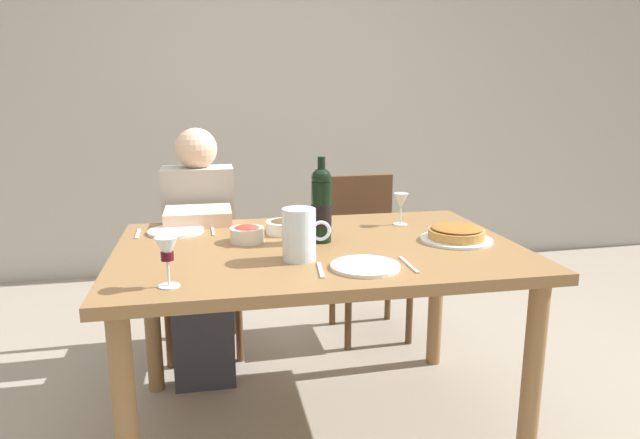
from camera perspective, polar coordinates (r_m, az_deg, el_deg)
name	(u,v)px	position (r m, az deg, el deg)	size (l,w,h in m)	color
ground_plane	(318,424)	(2.43, -0.17, -20.20)	(8.00, 8.00, 0.00)	gray
back_wall	(260,82)	(4.22, -6.15, 13.81)	(8.00, 0.10, 2.80)	#B2ADA3
dining_table	(318,268)	(2.14, -0.18, -5.02)	(1.50, 1.00, 0.76)	olive
wine_bottle	(321,205)	(2.13, 0.14, 1.48)	(0.08, 0.08, 0.33)	black
water_pitcher	(299,237)	(1.91, -2.12, -1.84)	(0.17, 0.12, 0.18)	silver
baked_tart	(456,234)	(2.23, 13.76, -1.44)	(0.28, 0.28, 0.06)	silver
salad_bowl	(247,233)	(2.17, -7.47, -1.40)	(0.13, 0.13, 0.07)	silver
olive_bowl	(285,226)	(2.29, -3.63, -0.64)	(0.16, 0.16, 0.06)	white
wine_glass_left_diner	(401,202)	(2.44, 8.26, 1.74)	(0.06, 0.06, 0.14)	silver
wine_glass_right_diner	(167,252)	(1.70, -15.36, -3.19)	(0.07, 0.07, 0.15)	silver
dinner_plate_left_setting	(365,266)	(1.85, 4.64, -4.78)	(0.23, 0.23, 0.01)	white
dinner_plate_right_setting	(176,231)	(2.37, -14.52, -1.17)	(0.23, 0.23, 0.01)	white
fork_left_setting	(321,270)	(1.81, 0.06, -5.18)	(0.16, 0.01, 0.01)	silver
knife_left_setting	(408,265)	(1.89, 9.03, -4.56)	(0.18, 0.01, 0.01)	silver
knife_right_setting	(213,230)	(2.37, -10.90, -1.09)	(0.18, 0.01, 0.01)	silver
spoon_right_setting	(138,234)	(2.39, -18.11, -1.40)	(0.16, 0.01, 0.01)	silver
chair_left	(202,254)	(2.99, -11.99, -3.50)	(0.40, 0.40, 0.87)	brown
diner_left	(200,244)	(2.73, -12.13, -2.47)	(0.34, 0.50, 1.16)	#B7B2A8
chair_right	(366,244)	(3.12, 4.72, -2.55)	(0.41, 0.41, 0.87)	brown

